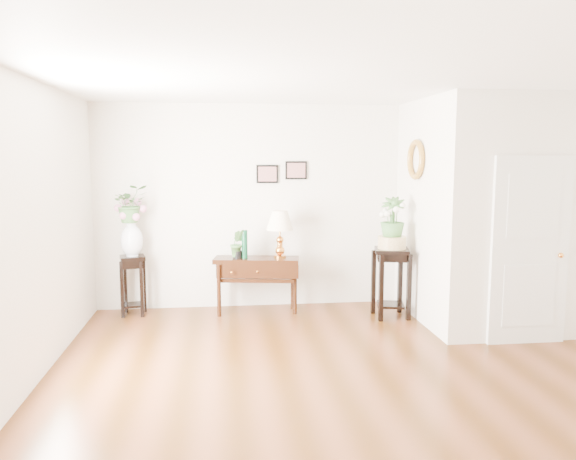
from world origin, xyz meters
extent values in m
cube|color=#5F3018|center=(0.00, 0.00, 0.00)|extent=(6.00, 5.50, 0.02)
cube|color=white|center=(0.00, 0.00, 2.80)|extent=(6.00, 5.50, 0.02)
cube|color=silver|center=(0.00, 2.75, 1.40)|extent=(6.00, 0.02, 2.80)
cube|color=silver|center=(0.00, -2.75, 1.40)|extent=(6.00, 0.02, 2.80)
cube|color=silver|center=(-3.00, 0.00, 1.40)|extent=(0.02, 5.50, 2.80)
cube|color=silver|center=(2.10, 1.77, 1.40)|extent=(1.80, 1.95, 2.80)
cube|color=silver|center=(2.10, 0.78, 1.05)|extent=(0.90, 0.05, 2.10)
cube|color=black|center=(-0.65, 2.73, 1.85)|extent=(0.30, 0.02, 0.25)
cube|color=black|center=(-0.25, 2.73, 1.90)|extent=(0.30, 0.02, 0.25)
torus|color=#AB8525|center=(1.16, 1.90, 2.05)|extent=(0.07, 0.51, 0.51)
cube|color=black|center=(-0.83, 2.37, 0.37)|extent=(1.17, 0.55, 0.75)
cube|color=orange|center=(-0.52, 2.37, 1.10)|extent=(0.43, 0.43, 0.64)
cylinder|color=#0A3A20|center=(-0.99, 2.37, 0.92)|extent=(0.10, 0.10, 0.38)
imported|color=#3E7135|center=(-1.08, 2.37, 0.93)|extent=(0.22, 0.19, 0.36)
cube|color=black|center=(-2.46, 2.47, 0.40)|extent=(0.37, 0.37, 0.79)
imported|color=#3E7135|center=(-2.46, 2.47, 1.44)|extent=(0.56, 0.53, 0.49)
cube|color=black|center=(0.90, 1.97, 0.45)|extent=(0.51, 0.51, 0.91)
cylinder|color=#C6B686|center=(0.90, 1.97, 0.99)|extent=(0.48, 0.48, 0.16)
imported|color=#3E7135|center=(0.90, 1.97, 1.30)|extent=(0.39, 0.39, 0.55)
camera|label=1|loc=(-1.29, -4.98, 2.09)|focal=35.00mm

